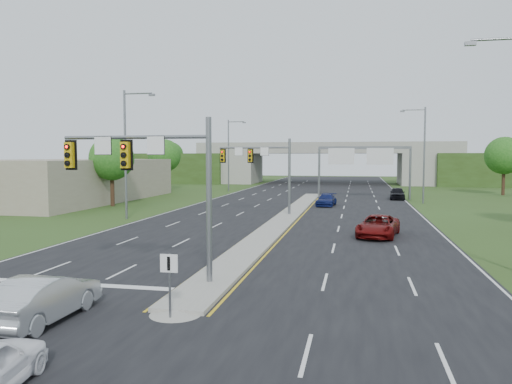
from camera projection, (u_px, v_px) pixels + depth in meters
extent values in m
plane|color=#2C4117|center=(210.00, 285.00, 20.87)|extent=(240.00, 240.00, 0.00)
cube|color=black|center=(301.00, 205.00, 55.08)|extent=(24.00, 160.00, 0.02)
cube|color=gray|center=(286.00, 217.00, 43.35)|extent=(2.00, 54.00, 0.16)
cone|color=gray|center=(176.00, 312.00, 16.95)|extent=(2.00, 2.00, 0.16)
cube|color=gold|center=(273.00, 218.00, 43.58)|extent=(0.12, 54.00, 0.01)
cube|color=gold|center=(299.00, 219.00, 43.12)|extent=(0.12, 54.00, 0.01)
cube|color=silver|center=(199.00, 203.00, 57.42)|extent=(0.12, 160.00, 0.01)
cube|color=silver|center=(412.00, 207.00, 52.74)|extent=(0.12, 160.00, 0.01)
cube|color=silver|center=(56.00, 283.00, 21.18)|extent=(10.50, 0.50, 0.01)
cylinder|color=slate|center=(209.00, 202.00, 20.62)|extent=(0.24, 0.24, 7.00)
cylinder|color=slate|center=(135.00, 137.00, 21.07)|extent=(6.50, 0.16, 0.16)
cube|color=gold|center=(125.00, 155.00, 20.94)|extent=(0.35, 0.25, 1.10)
cube|color=gold|center=(69.00, 155.00, 21.46)|extent=(0.35, 0.25, 1.10)
cube|color=black|center=(127.00, 155.00, 21.08)|extent=(0.55, 0.04, 1.30)
cube|color=black|center=(71.00, 155.00, 21.60)|extent=(0.55, 0.04, 1.30)
sphere|color=#FF0C05|center=(124.00, 147.00, 20.79)|extent=(0.20, 0.20, 0.20)
sphere|color=#FF0C05|center=(67.00, 147.00, 21.31)|extent=(0.20, 0.20, 0.20)
cube|color=white|center=(103.00, 146.00, 21.28)|extent=(0.75, 0.04, 0.75)
cube|color=white|center=(156.00, 145.00, 20.80)|extent=(0.75, 0.04, 0.75)
cylinder|color=slate|center=(289.00, 177.00, 45.06)|extent=(0.24, 0.24, 7.00)
cylinder|color=slate|center=(254.00, 148.00, 45.51)|extent=(6.50, 0.16, 0.16)
cube|color=gold|center=(250.00, 156.00, 45.38)|extent=(0.35, 0.25, 1.10)
cube|color=gold|center=(223.00, 156.00, 45.90)|extent=(0.35, 0.25, 1.10)
cube|color=black|center=(250.00, 156.00, 45.52)|extent=(0.55, 0.04, 1.30)
cube|color=black|center=(223.00, 156.00, 46.04)|extent=(0.55, 0.04, 1.30)
sphere|color=#FF0C05|center=(250.00, 152.00, 45.23)|extent=(0.20, 0.20, 0.20)
sphere|color=#FF0C05|center=(222.00, 152.00, 45.75)|extent=(0.20, 0.20, 0.20)
cube|color=white|center=(239.00, 151.00, 45.72)|extent=(0.75, 0.04, 0.75)
cube|color=white|center=(264.00, 151.00, 45.24)|extent=(0.75, 0.04, 0.75)
cylinder|color=slate|center=(170.00, 287.00, 16.39)|extent=(0.08, 0.08, 2.20)
cube|color=white|center=(169.00, 263.00, 16.28)|extent=(0.60, 0.04, 0.60)
cube|color=black|center=(169.00, 264.00, 16.25)|extent=(0.10, 0.02, 0.45)
cylinder|color=slate|center=(319.00, 173.00, 64.39)|extent=(0.28, 0.28, 6.60)
cylinder|color=slate|center=(410.00, 173.00, 62.15)|extent=(0.28, 0.28, 6.60)
cube|color=slate|center=(364.00, 148.00, 63.04)|extent=(11.50, 0.35, 0.35)
cube|color=#0C581A|center=(341.00, 156.00, 63.49)|extent=(3.20, 0.08, 2.00)
cube|color=#0C581A|center=(380.00, 156.00, 62.54)|extent=(3.20, 0.08, 2.00)
cube|color=silver|center=(341.00, 156.00, 63.44)|extent=(3.30, 0.03, 2.10)
cube|color=silver|center=(380.00, 156.00, 62.49)|extent=(3.30, 0.03, 2.10)
cube|color=gray|center=(243.00, 168.00, 102.23)|extent=(6.00, 12.00, 6.00)
cube|color=gray|center=(416.00, 169.00, 95.49)|extent=(6.00, 12.00, 6.00)
cube|color=#2C4117|center=(183.00, 168.00, 104.80)|extent=(20.00, 14.00, 6.00)
cube|color=#2C4117|center=(488.00, 169.00, 92.92)|extent=(20.00, 14.00, 6.00)
cube|color=gray|center=(326.00, 150.00, 98.61)|extent=(50.00, 12.00, 1.20)
cube|color=gray|center=(325.00, 144.00, 92.86)|extent=(50.00, 0.40, 0.90)
cube|color=gray|center=(328.00, 146.00, 104.20)|extent=(50.00, 0.40, 0.90)
cylinder|color=slate|center=(125.00, 155.00, 42.70)|extent=(0.20, 0.20, 11.00)
cylinder|color=slate|center=(138.00, 93.00, 42.08)|extent=(2.50, 0.12, 0.12)
cube|color=slate|center=(152.00, 95.00, 41.85)|extent=(0.50, 0.25, 0.18)
cylinder|color=slate|center=(228.00, 156.00, 76.92)|extent=(0.20, 0.20, 11.00)
cylinder|color=slate|center=(236.00, 122.00, 76.30)|extent=(2.50, 0.12, 0.12)
cube|color=slate|center=(244.00, 123.00, 76.06)|extent=(0.50, 0.25, 0.18)
cylinder|color=slate|center=(500.00, 39.00, 22.57)|extent=(2.50, 0.12, 0.12)
cube|color=slate|center=(470.00, 44.00, 22.83)|extent=(0.50, 0.25, 0.18)
cylinder|color=slate|center=(424.00, 155.00, 56.91)|extent=(0.20, 0.20, 11.00)
cylinder|color=slate|center=(414.00, 110.00, 56.78)|extent=(2.50, 0.12, 0.12)
cube|color=slate|center=(402.00, 111.00, 57.04)|extent=(0.50, 0.25, 0.18)
cylinder|color=#382316|center=(112.00, 188.00, 54.01)|extent=(0.44, 0.44, 4.00)
sphere|color=#1A5216|center=(112.00, 158.00, 53.79)|extent=(4.80, 4.80, 4.80)
cylinder|color=#382316|center=(165.00, 177.00, 79.24)|extent=(0.44, 0.44, 4.25)
sphere|color=#1A5216|center=(164.00, 156.00, 79.00)|extent=(5.20, 5.20, 5.20)
cylinder|color=#382316|center=(503.00, 180.00, 69.33)|extent=(0.44, 0.44, 4.25)
sphere|color=#1A5216|center=(504.00, 155.00, 69.09)|extent=(5.20, 5.20, 5.20)
cylinder|color=#382316|center=(171.00, 170.00, 120.13)|extent=(0.44, 0.44, 4.50)
sphere|color=#1A5216|center=(171.00, 155.00, 119.87)|extent=(6.00, 6.00, 6.00)
cylinder|color=#382316|center=(227.00, 170.00, 117.36)|extent=(0.44, 0.44, 4.25)
sphere|color=#1A5216|center=(227.00, 156.00, 117.12)|extent=(5.60, 5.60, 5.60)
cylinder|color=#382316|center=(442.00, 172.00, 107.86)|extent=(0.44, 0.44, 4.25)
sphere|color=#1A5216|center=(442.00, 156.00, 107.61)|extent=(5.60, 5.60, 5.60)
cylinder|color=#382316|center=(512.00, 171.00, 105.07)|extent=(0.44, 0.44, 4.50)
sphere|color=#1A5216|center=(512.00, 154.00, 104.82)|extent=(6.00, 6.00, 6.00)
cube|color=gray|center=(56.00, 180.00, 60.85)|extent=(18.00, 30.00, 5.00)
imported|color=#B2B6BB|center=(44.00, 298.00, 16.25)|extent=(1.67, 4.65, 1.52)
imported|color=#5E0909|center=(378.00, 226.00, 33.41)|extent=(3.31, 5.53, 1.44)
imported|color=#0D164E|center=(326.00, 200.00, 54.22)|extent=(2.25, 4.64, 1.30)
imported|color=black|center=(397.00, 193.00, 62.50)|extent=(2.05, 4.56, 1.52)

